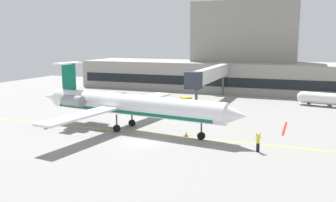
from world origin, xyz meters
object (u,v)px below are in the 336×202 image
object	(u,v)px
pushback_tractor	(126,99)
marshaller	(258,142)
baggage_tug	(185,103)
fuel_tank	(319,98)
belt_loader	(155,101)
regional_jet	(129,105)

from	to	relation	value
pushback_tractor	marshaller	xyz separation A→B (m)	(26.34, -21.34, 0.18)
baggage_tug	fuel_tank	distance (m)	23.80
baggage_tug	pushback_tractor	bearing A→B (deg)	173.41
baggage_tug	fuel_tank	world-z (taller)	fuel_tank
pushback_tractor	belt_loader	world-z (taller)	belt_loader
baggage_tug	pushback_tractor	world-z (taller)	baggage_tug
pushback_tractor	fuel_tank	bearing A→B (deg)	16.28
regional_jet	fuel_tank	world-z (taller)	regional_jet
belt_loader	fuel_tank	xyz separation A→B (m)	(26.67, 10.34, 0.45)
regional_jet	baggage_tug	world-z (taller)	regional_jet
regional_jet	marshaller	world-z (taller)	regional_jet
belt_loader	fuel_tank	bearing A→B (deg)	21.19
fuel_tank	marshaller	world-z (taller)	fuel_tank
regional_jet	fuel_tank	size ratio (longest dim) A/B	4.05
baggage_tug	marshaller	xyz separation A→B (m)	(14.58, -19.98, 0.10)
marshaller	fuel_tank	bearing A→B (deg)	78.07
baggage_tug	belt_loader	bearing A→B (deg)	173.66
regional_jet	baggage_tug	size ratio (longest dim) A/B	8.80
belt_loader	marshaller	bearing A→B (deg)	-45.65
baggage_tug	fuel_tank	xyz separation A→B (m)	(21.12, 10.96, 0.41)
fuel_tank	belt_loader	bearing A→B (deg)	-158.81
regional_jet	belt_loader	distance (m)	17.30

